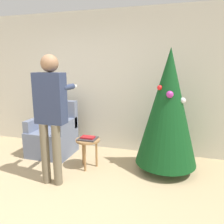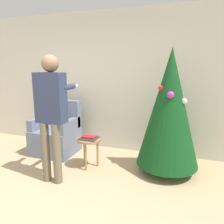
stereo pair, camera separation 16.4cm
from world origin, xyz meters
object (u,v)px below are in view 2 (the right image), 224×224
christmas_tree (169,108)px  side_stool (89,143)px  armchair (56,135)px  person_standing (51,107)px

christmas_tree → side_stool: bearing=-168.0°
armchair → side_stool: (0.88, -0.38, 0.06)m
side_stool → armchair: bearing=156.8°
side_stool → person_standing: bearing=-119.0°
armchair → person_standing: person_standing is taller
side_stool → christmas_tree: bearing=12.0°
person_standing → side_stool: bearing=61.0°
christmas_tree → person_standing: bearing=-152.1°
christmas_tree → armchair: bearing=176.9°
armchair → person_standing: (0.57, -0.93, 0.75)m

